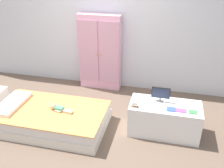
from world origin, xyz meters
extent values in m
cube|color=brown|center=(0.00, 0.00, -0.01)|extent=(10.00, 10.00, 0.02)
cube|color=silver|center=(0.00, 1.57, 1.35)|extent=(6.40, 0.05, 2.70)
cube|color=silver|center=(-0.43, -0.06, 0.07)|extent=(1.70, 0.97, 0.15)
cube|color=silver|center=(-0.43, -0.06, 0.22)|extent=(1.66, 0.93, 0.15)
cube|color=#EA934C|center=(-0.43, -0.06, 0.30)|extent=(1.69, 0.96, 0.02)
cube|color=white|center=(-1.08, -0.06, 0.33)|extent=(0.32, 0.70, 0.05)
cube|color=#4CA375|center=(-0.28, -0.04, 0.34)|extent=(0.14, 0.10, 0.06)
cube|color=#DBB293|center=(-0.13, -0.05, 0.33)|extent=(0.16, 0.06, 0.04)
cube|color=#DBB293|center=(-0.14, -0.08, 0.33)|extent=(0.16, 0.06, 0.04)
cube|color=#DBB293|center=(-0.27, 0.01, 0.32)|extent=(0.10, 0.04, 0.03)
cube|color=#DBB293|center=(-0.29, -0.09, 0.32)|extent=(0.10, 0.04, 0.03)
sphere|color=#DBB293|center=(-0.38, -0.02, 0.35)|extent=(0.09, 0.09, 0.09)
sphere|color=#E0C67F|center=(-0.40, -0.02, 0.36)|extent=(0.10, 0.10, 0.10)
cube|color=#EFADCC|center=(-0.04, 1.42, 0.73)|extent=(0.80, 0.21, 1.47)
cube|color=#D298B3|center=(-0.24, 1.31, 0.77)|extent=(0.38, 0.02, 1.20)
cube|color=#D298B3|center=(0.16, 1.31, 0.77)|extent=(0.38, 0.02, 1.20)
sphere|color=gold|center=(-0.08, 1.29, 0.73)|extent=(0.02, 0.02, 0.02)
sphere|color=gold|center=(0.00, 1.29, 0.73)|extent=(0.02, 0.02, 0.02)
cube|color=white|center=(1.28, 0.21, 0.24)|extent=(1.03, 0.49, 0.49)
cylinder|color=#99999E|center=(1.19, 0.29, 0.49)|extent=(0.10, 0.10, 0.01)
cylinder|color=#99999E|center=(1.19, 0.29, 0.52)|extent=(0.02, 0.02, 0.05)
cube|color=black|center=(1.19, 0.29, 0.63)|extent=(0.27, 0.02, 0.17)
cube|color=#28334C|center=(1.19, 0.28, 0.63)|extent=(0.25, 0.01, 0.15)
cube|color=#8E6642|center=(0.85, 0.06, 0.49)|extent=(0.11, 0.01, 0.01)
cube|color=#8E6642|center=(0.85, 0.03, 0.49)|extent=(0.11, 0.01, 0.01)
cube|color=white|center=(0.85, 0.05, 0.54)|extent=(0.07, 0.03, 0.04)
cylinder|color=white|center=(0.88, 0.06, 0.51)|extent=(0.01, 0.01, 0.03)
cylinder|color=white|center=(0.88, 0.03, 0.51)|extent=(0.01, 0.01, 0.03)
cylinder|color=white|center=(0.83, 0.06, 0.51)|extent=(0.01, 0.01, 0.03)
cylinder|color=white|center=(0.83, 0.03, 0.51)|extent=(0.01, 0.01, 0.03)
cylinder|color=white|center=(0.88, 0.05, 0.57)|extent=(0.02, 0.02, 0.02)
sphere|color=white|center=(0.88, 0.05, 0.60)|extent=(0.04, 0.04, 0.04)
cube|color=blue|center=(1.36, 0.10, 0.49)|extent=(0.12, 0.11, 0.01)
cube|color=#8E51B2|center=(1.50, 0.10, 0.49)|extent=(0.15, 0.10, 0.01)
cube|color=#429E51|center=(1.65, 0.10, 0.49)|extent=(0.11, 0.09, 0.01)
camera|label=1|loc=(1.24, -2.97, 2.43)|focal=40.22mm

